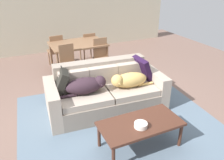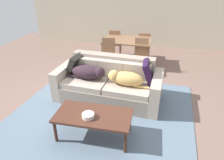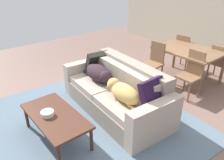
# 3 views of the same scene
# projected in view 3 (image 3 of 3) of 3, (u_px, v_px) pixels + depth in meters

# --- Properties ---
(ground_plane) EXTENTS (10.00, 10.00, 0.00)m
(ground_plane) POSITION_uv_depth(u_px,v_px,m) (120.00, 109.00, 4.26)
(ground_plane) COLOR #775B50
(area_rug) EXTENTS (3.69, 3.62, 0.01)m
(area_rug) POSITION_uv_depth(u_px,v_px,m) (87.00, 123.00, 3.88)
(area_rug) COLOR slate
(area_rug) RESTS_ON ground
(couch) EXTENTS (2.30, 1.17, 0.89)m
(couch) POSITION_uv_depth(u_px,v_px,m) (118.00, 93.00, 4.13)
(couch) COLOR gray
(couch) RESTS_ON ground
(dog_on_left_cushion) EXTENTS (0.86, 0.41, 0.29)m
(dog_on_left_cushion) POSITION_uv_depth(u_px,v_px,m) (99.00, 73.00, 4.22)
(dog_on_left_cushion) COLOR #301F28
(dog_on_left_cushion) RESTS_ON couch
(dog_on_right_cushion) EXTENTS (0.83, 0.36, 0.29)m
(dog_on_right_cushion) POSITION_uv_depth(u_px,v_px,m) (123.00, 92.00, 3.61)
(dog_on_right_cushion) COLOR tan
(dog_on_right_cushion) RESTS_ON couch
(throw_pillow_by_left_arm) EXTENTS (0.37, 0.48, 0.45)m
(throw_pillow_by_left_arm) POSITION_uv_depth(u_px,v_px,m) (97.00, 62.00, 4.61)
(throw_pillow_by_left_arm) COLOR black
(throw_pillow_by_left_arm) RESTS_ON couch
(throw_pillow_by_right_arm) EXTENTS (0.26, 0.47, 0.48)m
(throw_pillow_by_right_arm) POSITION_uv_depth(u_px,v_px,m) (153.00, 94.00, 3.40)
(throw_pillow_by_right_arm) COLOR black
(throw_pillow_by_right_arm) RESTS_ON couch
(coffee_table) EXTENTS (1.23, 0.61, 0.44)m
(coffee_table) POSITION_uv_depth(u_px,v_px,m) (55.00, 117.00, 3.37)
(coffee_table) COLOR #4A281C
(coffee_table) RESTS_ON ground
(bowl_on_coffee_table) EXTENTS (0.19, 0.19, 0.07)m
(bowl_on_coffee_table) POSITION_uv_depth(u_px,v_px,m) (47.00, 113.00, 3.32)
(bowl_on_coffee_table) COLOR silver
(bowl_on_coffee_table) RESTS_ON coffee_table
(dining_table) EXTENTS (1.39, 0.98, 0.77)m
(dining_table) POSITION_uv_depth(u_px,v_px,m) (188.00, 52.00, 5.03)
(dining_table) COLOR brown
(dining_table) RESTS_ON ground
(dining_chair_near_left) EXTENTS (0.43, 0.43, 0.94)m
(dining_chair_near_left) POSITION_uv_depth(u_px,v_px,m) (154.00, 61.00, 5.06)
(dining_chair_near_left) COLOR brown
(dining_chair_near_left) RESTS_ON ground
(dining_chair_near_right) EXTENTS (0.41, 0.41, 0.96)m
(dining_chair_near_right) POSITION_uv_depth(u_px,v_px,m) (191.00, 72.00, 4.51)
(dining_chair_near_right) COLOR brown
(dining_chair_near_right) RESTS_ON ground
(dining_chair_far_left) EXTENTS (0.43, 0.43, 0.91)m
(dining_chair_far_left) POSITION_uv_depth(u_px,v_px,m) (184.00, 50.00, 5.76)
(dining_chair_far_left) COLOR brown
(dining_chair_far_left) RESTS_ON ground
(dining_chair_far_right) EXTENTS (0.41, 0.41, 0.86)m
(dining_chair_far_right) POSITION_uv_depth(u_px,v_px,m) (219.00, 62.00, 5.13)
(dining_chair_far_right) COLOR brown
(dining_chair_far_right) RESTS_ON ground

